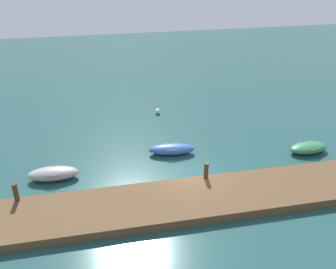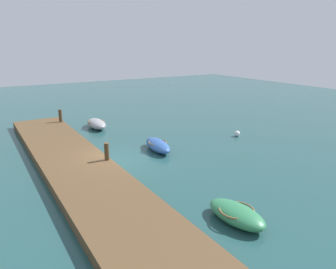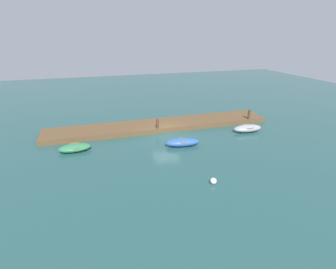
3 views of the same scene
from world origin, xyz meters
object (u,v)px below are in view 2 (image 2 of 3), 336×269
object	(u,v)px
mooring_post_mid_west	(107,152)
rowboat_grey	(96,124)
dinghy_green	(236,214)
mooring_post_west	(60,116)
rowboat_blue	(158,145)
marker_buoy	(237,134)

from	to	relation	value
mooring_post_mid_west	rowboat_grey	bearing A→B (deg)	164.48
rowboat_grey	dinghy_green	bearing A→B (deg)	1.84
mooring_post_mid_west	mooring_post_west	bearing A→B (deg)	180.00
rowboat_blue	mooring_post_mid_west	distance (m)	4.29
dinghy_green	mooring_post_mid_west	world-z (taller)	mooring_post_mid_west
rowboat_blue	dinghy_green	world-z (taller)	rowboat_blue
dinghy_green	mooring_post_mid_west	xyz separation A→B (m)	(-8.20, -2.34, 0.67)
dinghy_green	mooring_post_mid_west	bearing A→B (deg)	-167.35
mooring_post_west	marker_buoy	world-z (taller)	mooring_post_west
dinghy_green	mooring_post_west	world-z (taller)	mooring_post_west
rowboat_blue	marker_buoy	distance (m)	6.94
dinghy_green	mooring_post_mid_west	size ratio (longest dim) A/B	2.82
marker_buoy	rowboat_grey	bearing A→B (deg)	-133.80
mooring_post_west	marker_buoy	distance (m)	14.79
mooring_post_west	mooring_post_mid_west	bearing A→B (deg)	0.00
dinghy_green	marker_buoy	distance (m)	12.60
rowboat_grey	marker_buoy	world-z (taller)	rowboat_grey
rowboat_grey	mooring_post_west	distance (m)	3.14
rowboat_grey	mooring_post_mid_west	bearing A→B (deg)	-13.09
rowboat_grey	mooring_post_mid_west	xyz separation A→B (m)	(9.08, -2.52, 0.62)
rowboat_blue	marker_buoy	bearing A→B (deg)	95.17
dinghy_green	mooring_post_west	size ratio (longest dim) A/B	2.69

